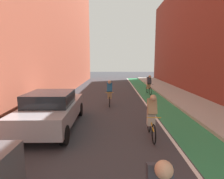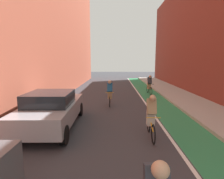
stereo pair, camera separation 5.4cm
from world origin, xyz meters
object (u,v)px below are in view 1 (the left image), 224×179
object	(u,v)px
parked_sedan_silver	(52,109)
cyclist_mid	(152,115)
cyclist_far	(149,84)
cyclist_trailing	(110,93)

from	to	relation	value
parked_sedan_silver	cyclist_mid	bearing A→B (deg)	-12.90
cyclist_mid	cyclist_far	xyz separation A→B (m)	(1.58, 8.89, -0.00)
parked_sedan_silver	cyclist_trailing	xyz separation A→B (m)	(2.28, 3.92, 0.02)
parked_sedan_silver	cyclist_far	size ratio (longest dim) A/B	2.61
parked_sedan_silver	cyclist_far	bearing A→B (deg)	55.49
parked_sedan_silver	cyclist_far	xyz separation A→B (m)	(5.50, 8.00, 0.06)
parked_sedan_silver	cyclist_mid	xyz separation A→B (m)	(3.91, -0.90, 0.06)
parked_sedan_silver	cyclist_trailing	size ratio (longest dim) A/B	2.59
cyclist_mid	cyclist_trailing	xyz separation A→B (m)	(-1.64, 4.82, -0.04)
cyclist_far	cyclist_mid	bearing A→B (deg)	-100.10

